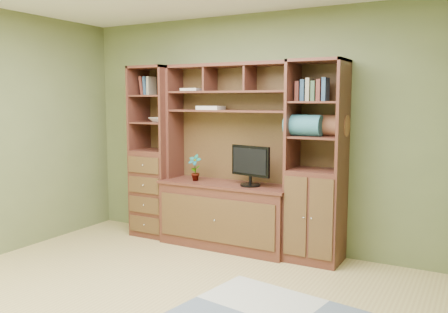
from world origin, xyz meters
The scene contains 10 objects.
room centered at (0.00, 0.00, 1.30)m, with size 4.60×4.10×2.64m.
center_hutch centered at (-0.27, 1.73, 1.02)m, with size 1.54×0.53×2.05m, color #4D241B.
left_tower centered at (-1.27, 1.77, 1.02)m, with size 0.50×0.45×2.05m, color #4D241B.
right_tower centered at (0.76, 1.77, 1.02)m, with size 0.55×0.45×2.05m, color #4D241B.
monitor centered at (0.06, 1.70, 1.03)m, with size 0.49×0.22×0.60m, color black.
orchid centered at (-0.65, 1.70, 0.88)m, with size 0.16×0.11×0.30m, color #AC643A.
magazines centered at (-0.51, 1.82, 1.56)m, with size 0.28×0.20×0.04m, color beige.
bowl centered at (-1.21, 1.77, 1.42)m, with size 0.22×0.22×0.05m, color silver.
blanket_teal centered at (0.63, 1.73, 1.40)m, with size 0.37×0.21×0.21m, color #2B6672.
blanket_red centered at (0.85, 1.85, 1.40)m, with size 0.38×0.21×0.21m, color brown.
Camera 1 is at (2.23, -2.84, 1.65)m, focal length 38.00 mm.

